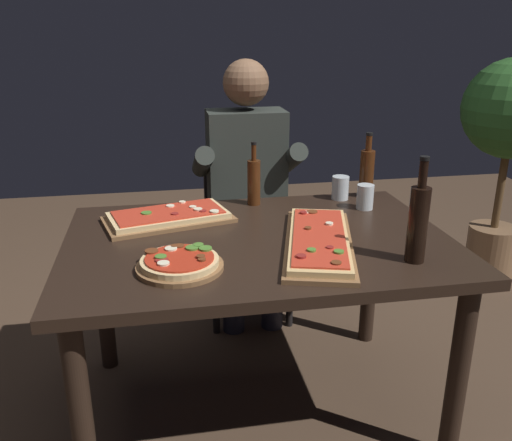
{
  "coord_description": "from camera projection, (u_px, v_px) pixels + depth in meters",
  "views": [
    {
      "loc": [
        -0.34,
        -1.8,
        1.47
      ],
      "look_at": [
        0.0,
        0.05,
        0.79
      ],
      "focal_mm": 37.83,
      "sensor_mm": 36.0,
      "label": 1
    }
  ],
  "objects": [
    {
      "name": "vinegar_bottle_green",
      "position": [
        418.0,
        222.0,
        1.73
      ],
      "size": [
        0.06,
        0.06,
        0.35
      ],
      "color": "black",
      "rests_on": "dining_table"
    },
    {
      "name": "potted_plant_corner",
      "position": [
        510.0,
        131.0,
        3.03
      ],
      "size": [
        0.56,
        0.56,
        1.32
      ],
      "color": "#846042",
      "rests_on": "ground_plane"
    },
    {
      "name": "wine_bottle_dark",
      "position": [
        367.0,
        172.0,
        2.42
      ],
      "size": [
        0.06,
        0.06,
        0.29
      ],
      "color": "#47230F",
      "rests_on": "dining_table"
    },
    {
      "name": "diner_chair",
      "position": [
        244.0,
        223.0,
        2.86
      ],
      "size": [
        0.44,
        0.44,
        0.87
      ],
      "color": "black",
      "rests_on": "ground_plane"
    },
    {
      "name": "tumbler_near_camera",
      "position": [
        340.0,
        188.0,
        2.4
      ],
      "size": [
        0.08,
        0.08,
        0.1
      ],
      "color": "silver",
      "rests_on": "dining_table"
    },
    {
      "name": "pizza_round_far",
      "position": [
        180.0,
        263.0,
        1.71
      ],
      "size": [
        0.28,
        0.28,
        0.05
      ],
      "color": "brown",
      "rests_on": "dining_table"
    },
    {
      "name": "pizza_rectangular_left",
      "position": [
        319.0,
        241.0,
        1.9
      ],
      "size": [
        0.4,
        0.68,
        0.05
      ],
      "color": "brown",
      "rests_on": "dining_table"
    },
    {
      "name": "ground_plane",
      "position": [
        258.0,
        404.0,
        2.22
      ],
      "size": [
        6.4,
        6.4,
        0.0
      ],
      "primitive_type": "plane",
      "color": "#4C3828"
    },
    {
      "name": "pizza_rectangular_front",
      "position": [
        169.0,
        217.0,
        2.13
      ],
      "size": [
        0.54,
        0.37,
        0.05
      ],
      "color": "brown",
      "rests_on": "dining_table"
    },
    {
      "name": "oil_bottle_amber",
      "position": [
        254.0,
        181.0,
        2.31
      ],
      "size": [
        0.06,
        0.06,
        0.27
      ],
      "color": "#47230F",
      "rests_on": "dining_table"
    },
    {
      "name": "dining_table",
      "position": [
        258.0,
        262.0,
        2.01
      ],
      "size": [
        1.4,
        0.96,
        0.74
      ],
      "color": "black",
      "rests_on": "ground_plane"
    },
    {
      "name": "tumbler_far_side",
      "position": [
        365.0,
        198.0,
        2.28
      ],
      "size": [
        0.07,
        0.07,
        0.1
      ],
      "color": "silver",
      "rests_on": "dining_table"
    },
    {
      "name": "seated_diner",
      "position": [
        248.0,
        182.0,
        2.67
      ],
      "size": [
        0.53,
        0.41,
        1.33
      ],
      "color": "#23232D",
      "rests_on": "ground_plane"
    }
  ]
}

